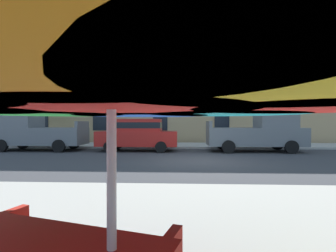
# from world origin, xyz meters

# --- Properties ---
(ground_plane) EXTENTS (120.00, 120.00, 0.00)m
(ground_plane) POSITION_xyz_m (0.00, 0.00, 0.00)
(ground_plane) COLOR #38383A
(sidewalk_far) EXTENTS (56.00, 3.60, 0.12)m
(sidewalk_far) POSITION_xyz_m (0.00, 6.80, 0.06)
(sidewalk_far) COLOR #B2ADA3
(sidewalk_far) RESTS_ON ground
(apartment_building) EXTENTS (37.25, 12.08, 12.80)m
(apartment_building) POSITION_xyz_m (-0.00, 14.99, 6.40)
(apartment_building) COLOR tan
(apartment_building) RESTS_ON ground
(pickup_gray) EXTENTS (5.10, 2.12, 2.20)m
(pickup_gray) POSITION_xyz_m (-9.04, 3.70, 1.03)
(pickup_gray) COLOR slate
(pickup_gray) RESTS_ON ground
(sedan_red) EXTENTS (4.40, 1.98, 1.78)m
(sedan_red) POSITION_xyz_m (-3.12, 3.70, 0.95)
(sedan_red) COLOR #B21E19
(sedan_red) RESTS_ON ground
(pickup_gray_midblock) EXTENTS (5.10, 2.12, 2.20)m
(pickup_gray_midblock) POSITION_xyz_m (3.49, 3.70, 1.03)
(pickup_gray_midblock) COLOR slate
(pickup_gray_midblock) RESTS_ON ground
(street_tree_left) EXTENTS (3.05, 3.09, 5.52)m
(street_tree_left) POSITION_xyz_m (-10.39, 6.49, 3.87)
(street_tree_left) COLOR #4C3823
(street_tree_left) RESTS_ON ground
(patio_umbrella) EXTENTS (3.80, 3.80, 2.21)m
(patio_umbrella) POSITION_xyz_m (-1.20, -9.00, 1.89)
(patio_umbrella) COLOR silver
(patio_umbrella) RESTS_ON ground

